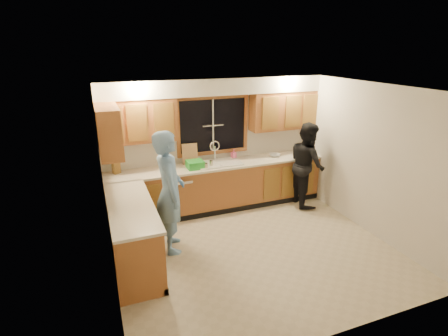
% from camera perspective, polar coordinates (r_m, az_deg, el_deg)
% --- Properties ---
extents(floor, '(4.20, 4.20, 0.00)m').
position_cam_1_polar(floor, '(5.70, 4.81, -12.99)').
color(floor, beige).
rests_on(floor, ground).
extents(ceiling, '(4.20, 4.20, 0.00)m').
position_cam_1_polar(ceiling, '(4.85, 5.65, 12.82)').
color(ceiling, white).
extents(wall_back, '(4.20, 0.00, 4.20)m').
position_cam_1_polar(wall_back, '(6.81, -1.82, 4.09)').
color(wall_back, silver).
rests_on(wall_back, ground).
extents(wall_left, '(0.00, 3.80, 3.80)m').
position_cam_1_polar(wall_left, '(4.67, -18.72, -4.34)').
color(wall_left, silver).
rests_on(wall_left, ground).
extents(wall_right, '(0.00, 3.80, 3.80)m').
position_cam_1_polar(wall_right, '(6.32, 22.59, 1.34)').
color(wall_right, silver).
rests_on(wall_right, ground).
extents(base_cabinets_back, '(4.20, 0.60, 0.88)m').
position_cam_1_polar(base_cabinets_back, '(6.81, -0.91, -3.12)').
color(base_cabinets_back, '#A96331').
rests_on(base_cabinets_back, ground).
extents(base_cabinets_left, '(0.60, 1.90, 0.88)m').
position_cam_1_polar(base_cabinets_left, '(5.35, -14.75, -10.48)').
color(base_cabinets_left, '#A96331').
rests_on(base_cabinets_left, ground).
extents(countertop_back, '(4.20, 0.63, 0.04)m').
position_cam_1_polar(countertop_back, '(6.63, -0.89, 0.50)').
color(countertop_back, silver).
rests_on(countertop_back, base_cabinets_back).
extents(countertop_left, '(0.63, 1.90, 0.04)m').
position_cam_1_polar(countertop_left, '(5.14, -15.02, -6.00)').
color(countertop_left, silver).
rests_on(countertop_left, base_cabinets_left).
extents(upper_cabinets_left, '(1.35, 0.33, 0.75)m').
position_cam_1_polar(upper_cabinets_left, '(6.21, -13.98, 7.47)').
color(upper_cabinets_left, '#A96331').
rests_on(upper_cabinets_left, wall_back).
extents(upper_cabinets_right, '(1.35, 0.33, 0.75)m').
position_cam_1_polar(upper_cabinets_right, '(7.13, 9.59, 9.26)').
color(upper_cabinets_right, '#A96331').
rests_on(upper_cabinets_right, wall_back).
extents(upper_cabinets_return, '(0.33, 0.90, 0.75)m').
position_cam_1_polar(upper_cabinets_return, '(5.57, -18.33, 5.73)').
color(upper_cabinets_return, '#A96331').
rests_on(upper_cabinets_return, wall_left).
extents(soffit, '(4.20, 0.35, 0.30)m').
position_cam_1_polar(soffit, '(6.45, -1.40, 13.18)').
color(soffit, white).
rests_on(soffit, wall_back).
extents(window_frame, '(1.44, 0.03, 1.14)m').
position_cam_1_polar(window_frame, '(6.72, -1.83, 6.95)').
color(window_frame, black).
rests_on(window_frame, wall_back).
extents(sink, '(0.86, 0.52, 0.57)m').
position_cam_1_polar(sink, '(6.66, -0.95, 0.27)').
color(sink, white).
rests_on(sink, countertop_back).
extents(dishwasher, '(0.60, 0.56, 0.82)m').
position_cam_1_polar(dishwasher, '(6.59, -7.85, -4.38)').
color(dishwasher, white).
rests_on(dishwasher, floor).
extents(stove, '(0.58, 0.75, 0.90)m').
position_cam_1_polar(stove, '(4.86, -13.91, -13.58)').
color(stove, white).
rests_on(stove, floor).
extents(man, '(0.54, 0.75, 1.91)m').
position_cam_1_polar(man, '(5.34, -8.85, -3.95)').
color(man, '#72A1D8').
rests_on(man, floor).
extents(woman, '(0.78, 0.92, 1.67)m').
position_cam_1_polar(woman, '(7.06, 13.38, 0.59)').
color(woman, black).
rests_on(woman, floor).
extents(knife_block, '(0.15, 0.14, 0.22)m').
position_cam_1_polar(knife_block, '(6.40, -17.19, 0.12)').
color(knife_block, '#9F6E2C').
rests_on(knife_block, countertop_back).
extents(cutting_board, '(0.30, 0.13, 0.39)m').
position_cam_1_polar(cutting_board, '(6.61, -5.60, 2.32)').
color(cutting_board, tan).
rests_on(cutting_board, countertop_back).
extents(dish_crate, '(0.30, 0.28, 0.14)m').
position_cam_1_polar(dish_crate, '(6.40, -4.73, 0.57)').
color(dish_crate, green).
rests_on(dish_crate, countertop_back).
extents(soap_bottle, '(0.10, 0.11, 0.19)m').
position_cam_1_polar(soap_bottle, '(6.91, 1.58, 2.31)').
color(soap_bottle, '#F85E97').
rests_on(soap_bottle, countertop_back).
extents(bowl, '(0.29, 0.29, 0.05)m').
position_cam_1_polar(bowl, '(7.14, 8.23, 2.07)').
color(bowl, silver).
rests_on(bowl, countertop_back).
extents(can_left, '(0.06, 0.06, 0.11)m').
position_cam_1_polar(can_left, '(6.34, -2.94, 0.29)').
color(can_left, '#BCB290').
rests_on(can_left, countertop_back).
extents(can_right, '(0.07, 0.07, 0.12)m').
position_cam_1_polar(can_right, '(6.46, -2.11, 0.71)').
color(can_right, '#BCB290').
rests_on(can_right, countertop_back).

